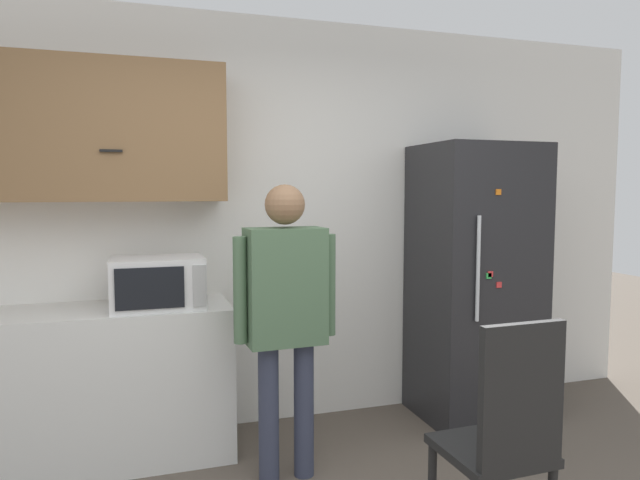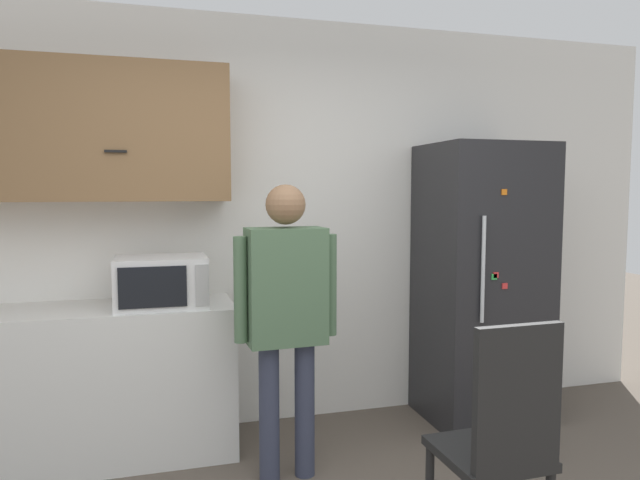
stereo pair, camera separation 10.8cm
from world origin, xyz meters
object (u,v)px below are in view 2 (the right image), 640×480
at_px(microwave, 162,282).
at_px(chair, 501,435).
at_px(person, 287,303).
at_px(refrigerator, 481,283).

xyz_separation_m(microwave, chair, (1.35, -1.40, -0.49)).
distance_m(person, chair, 1.25).
bearing_deg(person, refrigerator, 15.00).
xyz_separation_m(refrigerator, chair, (-0.75, -1.41, -0.38)).
height_order(person, refrigerator, refrigerator).
relative_size(microwave, chair, 0.49).
xyz_separation_m(person, refrigerator, (1.46, 0.46, -0.03)).
bearing_deg(person, chair, -55.84).
bearing_deg(refrigerator, microwave, -179.83).
bearing_deg(chair, microwave, -47.65).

